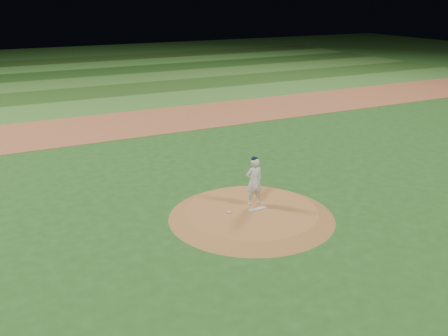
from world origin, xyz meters
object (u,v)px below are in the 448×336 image
at_px(pitcher_on_mound, 254,181).
at_px(pitchers_mound, 251,213).
at_px(pitching_rubber, 258,209).
at_px(rosin_bag, 229,212).

bearing_deg(pitcher_on_mound, pitchers_mound, -128.45).
relative_size(pitching_rubber, rosin_bag, 5.54).
height_order(pitchers_mound, pitcher_on_mound, pitcher_on_mound).
bearing_deg(rosin_bag, pitching_rubber, -10.45).
bearing_deg(pitcher_on_mound, rosin_bag, -166.99).
relative_size(pitchers_mound, rosin_bag, 47.54).
bearing_deg(pitchers_mound, pitcher_on_mound, 51.55).
distance_m(pitchers_mound, rosin_bag, 0.80).
bearing_deg(rosin_bag, pitchers_mound, -10.18).
distance_m(pitchers_mound, pitcher_on_mound, 1.08).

